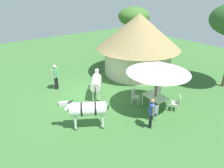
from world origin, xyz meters
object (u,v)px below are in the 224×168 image
shade_umbrella (158,67)px  zebra_by_umbrella (96,83)px  patio_chair_west_end (135,95)px  patio_dining_table (155,97)px  patio_chair_near_hut (154,111)px  guest_beside_umbrella (151,111)px  zebra_nearest_camera (87,109)px  standing_watcher (55,75)px  patio_chair_east_end (157,90)px  patio_chair_near_lawn (177,102)px  thatched_hut (138,42)px  acacia_tree_behind_hut (134,17)px

shade_umbrella → zebra_by_umbrella: shade_umbrella is taller
patio_chair_west_end → patio_dining_table: bearing=90.0°
patio_chair_near_hut → guest_beside_umbrella: 0.81m
shade_umbrella → zebra_nearest_camera: shade_umbrella is taller
standing_watcher → zebra_by_umbrella: bearing=99.5°
patio_chair_near_hut → patio_chair_east_end: same height
shade_umbrella → patio_chair_near_lawn: (0.94, 0.75, -1.93)m
shade_umbrella → patio_chair_east_end: bearing=125.5°
patio_chair_near_lawn → patio_chair_west_end: 2.39m
patio_chair_near_hut → thatched_hut: bearing=105.0°
zebra_by_umbrella → patio_chair_west_end: bearing=-21.5°
patio_chair_near_lawn → guest_beside_umbrella: 2.32m
patio_chair_near_hut → zebra_nearest_camera: bearing=-155.6°
patio_dining_table → patio_chair_east_end: 1.21m
patio_chair_east_end → zebra_nearest_camera: bearing=53.9°
thatched_hut → guest_beside_umbrella: 7.34m
patio_dining_table → guest_beside_umbrella: size_ratio=0.87×
patio_dining_table → acacia_tree_behind_hut: bearing=144.0°
patio_chair_near_lawn → zebra_by_umbrella: zebra_by_umbrella is taller
shade_umbrella → standing_watcher: 6.72m
thatched_hut → patio_chair_near_hut: thatched_hut is taller
patio_dining_table → patio_chair_west_end: 1.21m
patio_dining_table → standing_watcher: 6.58m
patio_chair_near_lawn → patio_chair_east_end: bearing=43.5°
shade_umbrella → patio_chair_near_hut: bearing=-51.2°
patio_chair_west_end → patio_chair_near_hut: bearing=50.5°
patio_chair_west_end → thatched_hut: bearing=-163.0°
patio_chair_east_end → standing_watcher: bearing=6.4°
zebra_nearest_camera → patio_chair_near_lawn: bearing=-78.4°
shade_umbrella → guest_beside_umbrella: bearing=-54.3°
patio_chair_west_end → zebra_nearest_camera: (0.31, -3.36, 0.48)m
zebra_nearest_camera → patio_dining_table: bearing=-69.4°
patio_chair_west_end → shade_umbrella: bearing=90.0°
zebra_nearest_camera → shade_umbrella: bearing=-69.4°
zebra_nearest_camera → zebra_by_umbrella: size_ratio=1.14×
shade_umbrella → patio_chair_near_lawn: 2.27m
patio_dining_table → guest_beside_umbrella: bearing=-54.3°
zebra_by_umbrella → shade_umbrella: bearing=-22.8°
thatched_hut → zebra_by_umbrella: 5.22m
patio_dining_table → patio_chair_near_hut: patio_chair_near_hut is taller
guest_beside_umbrella → zebra_by_umbrella: bearing=-141.1°
thatched_hut → shade_umbrella: 5.39m
shade_umbrella → acacia_tree_behind_hut: 11.23m
shade_umbrella → acacia_tree_behind_hut: (-9.03, 6.57, 1.16)m
shade_umbrella → guest_beside_umbrella: shade_umbrella is taller
zebra_by_umbrella → acacia_tree_behind_hut: (-5.89, 8.42, 2.69)m
patio_chair_east_end → zebra_nearest_camera: zebra_nearest_camera is taller
patio_chair_near_lawn → thatched_hut: bearing=29.7°
patio_chair_east_end → zebra_nearest_camera: size_ratio=0.43×
guest_beside_umbrella → patio_chair_near_lawn: bearing=128.7°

